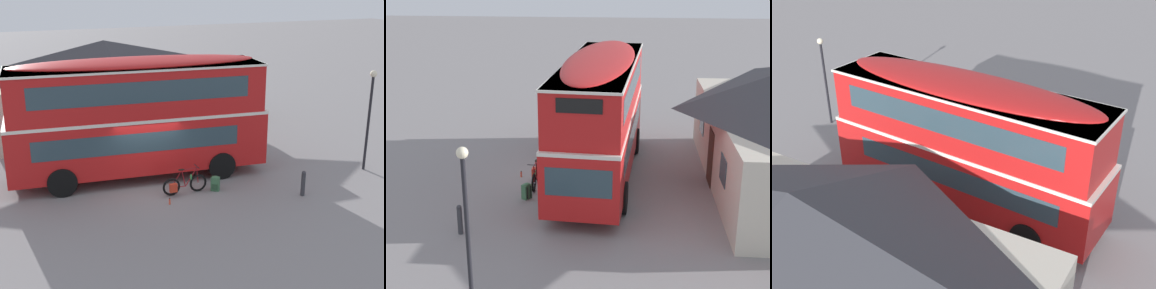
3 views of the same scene
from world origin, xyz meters
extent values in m
plane|color=gray|center=(0.00, 0.00, 0.00)|extent=(120.00, 120.00, 0.00)
cylinder|color=black|center=(3.18, 2.13, 0.55)|extent=(1.12, 0.37, 1.10)
cylinder|color=black|center=(2.99, -0.25, 0.55)|extent=(1.12, 0.37, 1.10)
cylinder|color=black|center=(-3.00, 2.62, 0.55)|extent=(1.12, 0.37, 1.10)
cylinder|color=black|center=(-3.19, 0.25, 0.55)|extent=(1.12, 0.37, 1.10)
cube|color=red|center=(0.00, 1.19, 1.52)|extent=(10.16, 3.29, 2.10)
cube|color=white|center=(0.00, 1.19, 2.60)|extent=(10.18, 3.31, 0.12)
cube|color=red|center=(0.00, 1.19, 3.58)|extent=(9.86, 3.22, 1.90)
ellipsoid|color=red|center=(0.00, 1.19, 4.61)|extent=(9.66, 3.15, 0.36)
cube|color=#2D424C|center=(4.96, 0.79, 1.77)|extent=(0.22, 2.05, 0.90)
cube|color=black|center=(4.83, 0.80, 4.10)|extent=(0.17, 1.38, 0.44)
cube|color=#2D424C|center=(-0.30, -0.03, 1.82)|extent=(7.77, 0.66, 0.76)
cube|color=#2D424C|center=(-0.10, -0.02, 3.73)|extent=(8.17, 0.69, 0.80)
cube|color=#2D424C|center=(-0.10, 2.44, 1.82)|extent=(7.77, 0.66, 0.76)
cube|color=#2D424C|center=(0.09, 2.40, 3.73)|extent=(8.17, 0.69, 0.80)
cube|color=white|center=(0.00, 1.19, 4.49)|extent=(9.97, 3.30, 0.08)
torus|color=black|center=(1.63, -1.12, 0.34)|extent=(0.68, 0.08, 0.68)
torus|color=black|center=(0.57, -1.12, 0.34)|extent=(0.68, 0.08, 0.68)
cylinder|color=#B2B2B7|center=(1.63, -1.12, 0.34)|extent=(0.05, 0.10, 0.05)
cylinder|color=#B2B2B7|center=(0.57, -1.12, 0.34)|extent=(0.05, 0.10, 0.05)
cylinder|color=maroon|center=(1.35, -1.12, 0.62)|extent=(0.48, 0.04, 0.71)
cylinder|color=maroon|center=(1.28, -1.12, 0.95)|extent=(0.59, 0.04, 0.06)
cylinder|color=maroon|center=(1.05, -1.12, 0.61)|extent=(0.18, 0.04, 0.66)
cylinder|color=maroon|center=(0.85, -1.12, 0.31)|extent=(0.55, 0.03, 0.09)
cylinder|color=maroon|center=(0.78, -1.12, 0.64)|extent=(0.43, 0.03, 0.61)
cylinder|color=maroon|center=(1.60, -1.12, 0.65)|extent=(0.09, 0.03, 0.63)
cylinder|color=black|center=(1.57, -1.12, 1.02)|extent=(0.03, 0.46, 0.03)
ellipsoid|color=black|center=(0.96, -1.12, 0.97)|extent=(0.26, 0.10, 0.06)
cube|color=red|center=(0.59, -1.28, 0.36)|extent=(0.28, 0.14, 0.32)
cylinder|color=green|center=(1.35, -1.12, 0.62)|extent=(0.07, 0.07, 0.18)
cube|color=#386642|center=(2.27, -1.28, 0.27)|extent=(0.38, 0.37, 0.53)
ellipsoid|color=#386642|center=(2.27, -1.28, 0.53)|extent=(0.37, 0.35, 0.10)
cube|color=#27472E|center=(2.19, -1.38, 0.19)|extent=(0.20, 0.16, 0.19)
cylinder|color=black|center=(2.41, -1.23, 0.27)|extent=(0.05, 0.05, 0.43)
cylinder|color=black|center=(2.27, -1.13, 0.27)|extent=(0.05, 0.05, 0.43)
cylinder|color=#D84C33|center=(0.25, -1.84, 0.11)|extent=(0.07, 0.07, 0.22)
cylinder|color=black|center=(0.25, -1.84, 0.23)|extent=(0.04, 0.04, 0.03)
cube|color=beige|center=(0.28, 8.46, 1.45)|extent=(11.14, 6.21, 2.90)
pyramid|color=#38383D|center=(0.28, 8.46, 3.75)|extent=(11.54, 6.61, 1.71)
cube|color=#3D2319|center=(0.28, 5.35, 1.05)|extent=(1.10, 0.04, 2.10)
cube|color=#2D424C|center=(-2.50, 5.35, 1.59)|extent=(1.10, 0.04, 0.90)
cube|color=#2D424C|center=(3.07, 5.35, 1.59)|extent=(1.10, 0.04, 0.90)
cylinder|color=black|center=(8.98, -1.47, 1.96)|extent=(0.11, 0.11, 3.93)
sphere|color=#F2E5BF|center=(8.98, -1.47, 4.05)|extent=(0.28, 0.28, 0.28)
cylinder|color=#333338|center=(5.10, -2.86, 0.42)|extent=(0.16, 0.16, 0.85)
sphere|color=#333338|center=(5.10, -2.86, 0.89)|extent=(0.16, 0.16, 0.16)
camera|label=1|loc=(-5.11, -17.90, 7.86)|focal=48.66mm
camera|label=2|loc=(20.66, 2.11, 8.22)|focal=53.33mm
camera|label=3|loc=(-7.33, 14.27, 10.55)|focal=46.42mm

